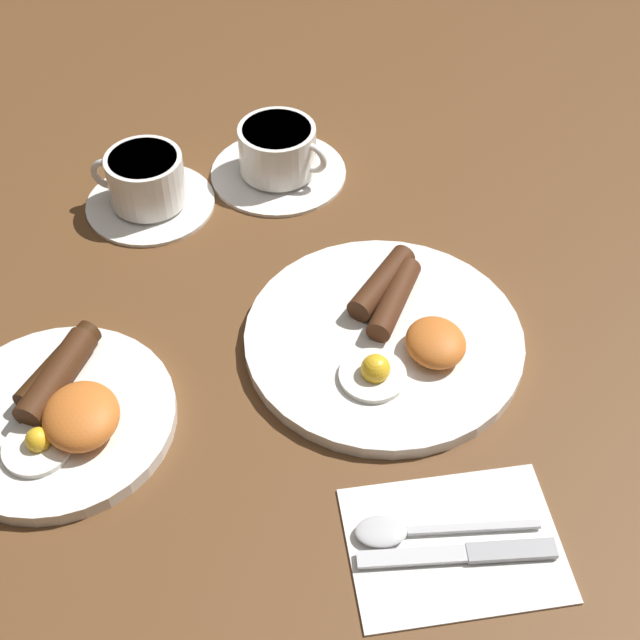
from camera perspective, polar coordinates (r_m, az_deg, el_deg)
ground_plane at (r=0.91m, az=4.07°, el=-1.55°), size 3.00×3.00×0.00m
breakfast_plate_near at (r=0.90m, az=4.34°, el=-1.02°), size 0.28×0.28×0.04m
breakfast_plate_far at (r=0.87m, az=-16.23°, el=-5.69°), size 0.22×0.22×0.05m
teacup_near at (r=1.10m, az=-2.69°, el=10.47°), size 0.17×0.17×0.07m
teacup_far at (r=1.07m, az=-11.04°, el=8.49°), size 0.15×0.15×0.07m
napkin at (r=0.78m, az=8.43°, el=-14.00°), size 0.15×0.19×0.01m
knife at (r=0.78m, az=9.49°, el=-14.51°), size 0.04×0.17×0.01m
spoon at (r=0.78m, az=5.27°, el=-13.27°), size 0.04×0.16×0.01m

